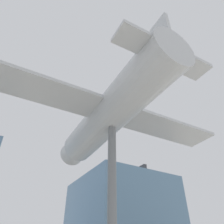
# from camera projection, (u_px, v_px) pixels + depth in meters

# --- Properties ---
(support_pylon_central) EXTENTS (0.41, 0.41, 7.91)m
(support_pylon_central) POSITION_uv_depth(u_px,v_px,m) (112.00, 208.00, 9.32)
(support_pylon_central) COLOR slate
(support_pylon_central) RESTS_ON ground_plane
(suspended_airplane) EXTENTS (14.20, 12.11, 3.41)m
(suspended_airplane) POSITION_uv_depth(u_px,v_px,m) (109.00, 115.00, 12.44)
(suspended_airplane) COLOR #B2B7BC
(suspended_airplane) RESTS_ON support_pylon_central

